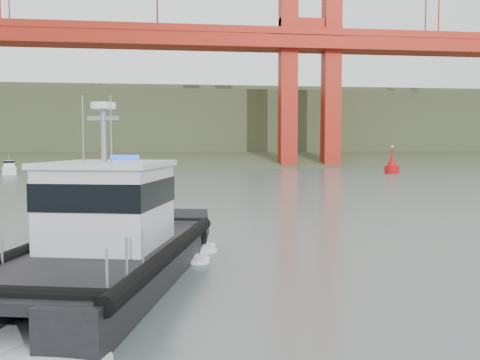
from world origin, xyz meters
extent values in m
plane|color=#4D5C58|center=(0.00, 0.00, 0.00)|extent=(400.00, 400.00, 0.00)
cube|color=#303D23|center=(0.00, 92.00, 0.00)|extent=(500.00, 44.72, 16.25)
cube|color=#303D23|center=(0.00, 120.00, 6.00)|extent=(500.00, 70.00, 18.00)
cube|color=#303D23|center=(0.00, 145.00, 11.00)|extent=(500.00, 60.00, 16.00)
cube|color=maroon|center=(0.00, 75.00, 22.00)|extent=(260.00, 6.00, 2.20)
cube|color=black|center=(-6.57, -2.71, 0.45)|extent=(4.21, 11.79, 1.29)
cube|color=black|center=(-3.76, -3.41, 0.45)|extent=(4.21, 11.79, 1.29)
cube|color=black|center=(-5.29, -3.58, 0.97)|extent=(6.63, 10.93, 0.27)
cube|color=silver|center=(-5.03, -2.54, 2.33)|extent=(4.06, 4.53, 2.47)
cube|color=black|center=(-5.03, -2.54, 2.77)|extent=(4.14, 4.61, 0.80)
cube|color=silver|center=(-5.03, -2.54, 3.65)|extent=(4.32, 4.79, 0.17)
cylinder|color=gray|center=(-5.11, -2.85, 4.53)|extent=(0.17, 0.17, 1.93)
cylinder|color=white|center=(-5.11, -2.85, 5.44)|extent=(0.75, 0.75, 0.19)
cube|color=silver|center=(-25.74, 59.86, 0.45)|extent=(3.21, 5.70, 1.08)
cube|color=silver|center=(-25.87, 60.30, 1.35)|extent=(1.98, 2.47, 1.08)
cube|color=black|center=(-25.87, 60.30, 1.71)|extent=(2.03, 2.53, 0.32)
cylinder|color=gray|center=(-25.74, 59.86, 2.34)|extent=(0.07, 0.07, 1.08)
cylinder|color=#B00C0D|center=(28.43, 53.28, 0.46)|extent=(2.06, 2.06, 1.37)
cone|color=#B00C0D|center=(28.43, 53.28, 1.83)|extent=(1.60, 1.60, 2.06)
cylinder|color=#B00C0D|center=(28.43, 53.28, 3.21)|extent=(0.18, 0.18, 1.14)
sphere|color=#E5D87F|center=(28.43, 53.28, 3.89)|extent=(0.34, 0.34, 0.34)
camera|label=1|loc=(-3.13, -19.54, 4.29)|focal=40.00mm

